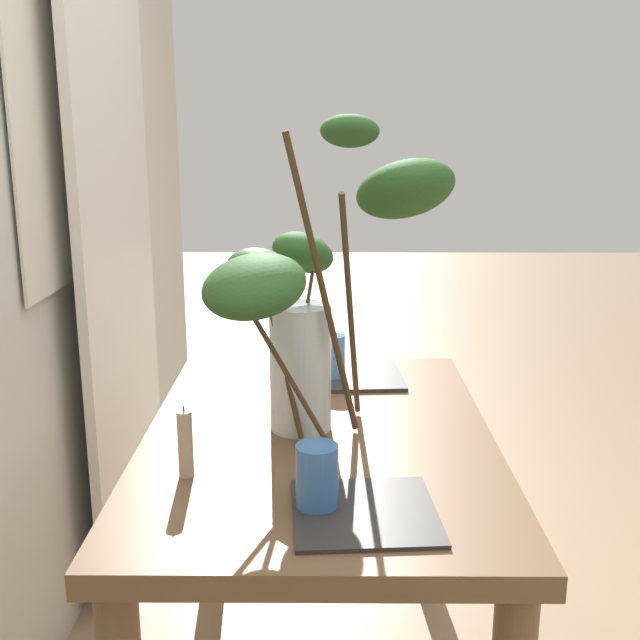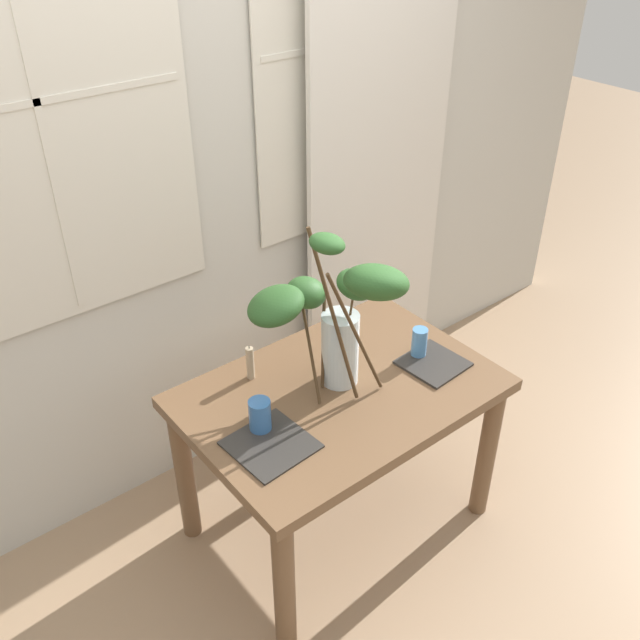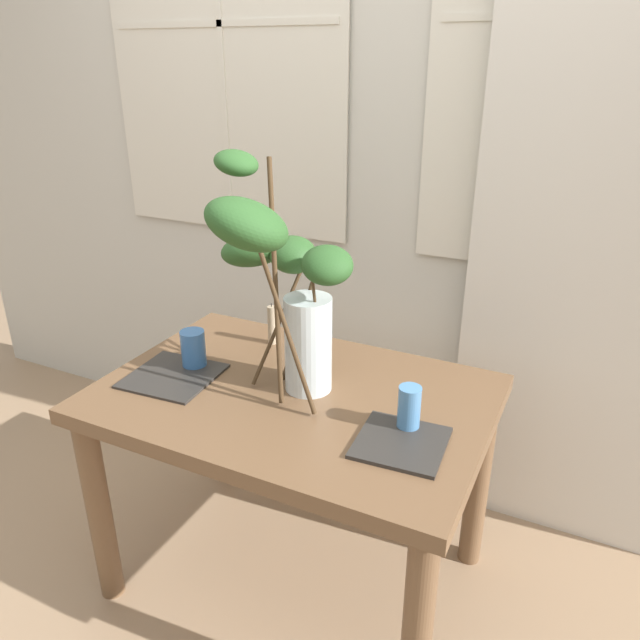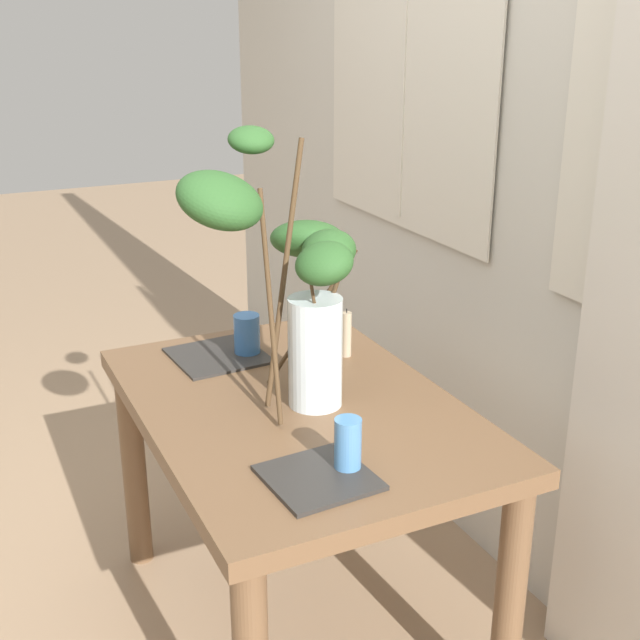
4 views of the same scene
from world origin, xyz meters
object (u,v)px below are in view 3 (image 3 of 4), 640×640
Objects in this scene: drinking_glass_blue_left at (194,349)px; plate_square_right at (401,443)px; dining_table at (294,425)px; vase_with_branches at (282,280)px; pillar_candle at (272,325)px; drinking_glass_blue_right at (409,409)px; plate_square_left at (173,376)px.

drinking_glass_blue_left is 0.56× the size of plate_square_right.
plate_square_right is (0.38, -0.12, 0.13)m from dining_table.
plate_square_right is (0.75, -0.12, -0.06)m from drinking_glass_blue_left.
plate_square_right is at bearing -16.78° from dining_table.
vase_with_branches reaches higher than dining_table.
vase_with_branches is 3.20× the size of plate_square_right.
drinking_glass_blue_right is at bearing -26.88° from pillar_candle.
pillar_candle reaches higher than plate_square_right.
dining_table is at bearing 12.83° from plate_square_left.
vase_with_branches is 0.50m from plate_square_left.
drinking_glass_blue_right is (0.41, -0.05, -0.29)m from vase_with_branches.
plate_square_right is (0.77, -0.03, 0.00)m from plate_square_left.
drinking_glass_blue_right is 0.86× the size of pillar_candle.
dining_table is 4.44× the size of plate_square_left.
vase_with_branches is at bearing 15.44° from plate_square_left.
drinking_glass_blue_right reaches higher than plate_square_left.
pillar_candle is at bearing 147.93° from plate_square_right.
drinking_glass_blue_right is at bearing -6.71° from vase_with_branches.
pillar_candle is at bearing 130.32° from dining_table.
plate_square_right is (0.42, -0.12, -0.35)m from vase_with_branches.
drinking_glass_blue_right is 0.77m from plate_square_left.
drinking_glass_blue_left is (-0.33, -0.01, -0.29)m from vase_with_branches.
pillar_candle is (0.14, 0.26, 0.01)m from drinking_glass_blue_left.
vase_with_branches is at bearing 163.38° from plate_square_right.
vase_with_branches is 2.77× the size of plate_square_left.
vase_with_branches reaches higher than plate_square_right.
drinking_glass_blue_right is at bearing -3.23° from drinking_glass_blue_left.
drinking_glass_blue_left is 0.11m from plate_square_left.
drinking_glass_blue_left reaches higher than dining_table.
vase_with_branches reaches higher than drinking_glass_blue_left.
dining_table is 9.19× the size of drinking_glass_blue_left.
vase_with_branches is 0.50m from drinking_glass_blue_right.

